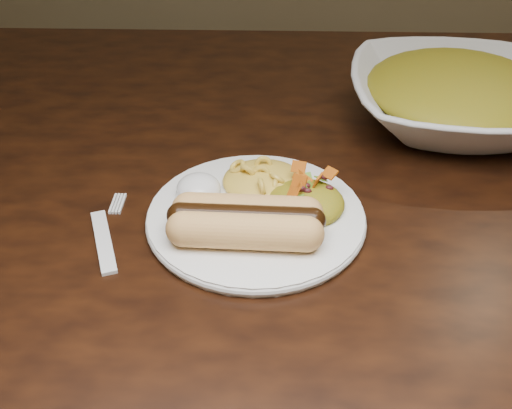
{
  "coord_description": "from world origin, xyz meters",
  "views": [
    {
      "loc": [
        -0.01,
        -0.61,
        1.14
      ],
      "look_at": [
        -0.03,
        -0.11,
        0.77
      ],
      "focal_mm": 42.0,
      "sensor_mm": 36.0,
      "label": 1
    }
  ],
  "objects_px": {
    "table": "(279,225)",
    "serving_bowl": "(457,101)",
    "plate": "(256,217)",
    "fork": "(104,241)"
  },
  "relations": [
    {
      "from": "table",
      "to": "plate",
      "type": "xyz_separation_m",
      "value": [
        -0.03,
        -0.11,
        0.1
      ]
    },
    {
      "from": "plate",
      "to": "fork",
      "type": "distance_m",
      "value": 0.16
    },
    {
      "from": "plate",
      "to": "serving_bowl",
      "type": "distance_m",
      "value": 0.34
    },
    {
      "from": "table",
      "to": "fork",
      "type": "xyz_separation_m",
      "value": [
        -0.18,
        -0.15,
        0.09
      ]
    },
    {
      "from": "plate",
      "to": "serving_bowl",
      "type": "xyz_separation_m",
      "value": [
        0.26,
        0.22,
        0.03
      ]
    },
    {
      "from": "table",
      "to": "plate",
      "type": "height_order",
      "value": "plate"
    },
    {
      "from": "plate",
      "to": "fork",
      "type": "height_order",
      "value": "plate"
    },
    {
      "from": "table",
      "to": "plate",
      "type": "distance_m",
      "value": 0.15
    },
    {
      "from": "table",
      "to": "serving_bowl",
      "type": "height_order",
      "value": "serving_bowl"
    },
    {
      "from": "plate",
      "to": "fork",
      "type": "relative_size",
      "value": 1.72
    }
  ]
}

